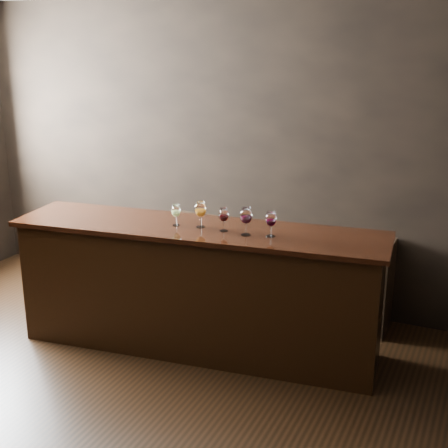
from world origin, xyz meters
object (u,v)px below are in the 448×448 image
at_px(glass_amber, 201,210).
at_px(glass_red_c, 271,220).
at_px(glass_white, 176,211).
at_px(back_bar_shelf, 268,270).
at_px(glass_red_b, 246,216).
at_px(bar_counter, 198,291).
at_px(glass_red_a, 224,216).

bearing_deg(glass_amber, glass_red_c, 0.51).
height_order(glass_white, glass_red_c, glass_red_c).
bearing_deg(back_bar_shelf, glass_red_b, -79.98).
bearing_deg(glass_white, glass_red_b, 0.26).
bearing_deg(bar_counter, glass_red_a, -10.30).
height_order(back_bar_shelf, glass_red_c, glass_red_c).
bearing_deg(glass_white, glass_amber, 12.06).
xyz_separation_m(glass_red_b, glass_red_c, (0.18, 0.04, -0.02)).
distance_m(back_bar_shelf, glass_white, 1.29).
xyz_separation_m(glass_red_a, glass_red_c, (0.37, 0.02, 0.01)).
distance_m(glass_white, glass_red_b, 0.59).
xyz_separation_m(back_bar_shelf, glass_red_a, (-0.02, -0.94, 0.76)).
relative_size(back_bar_shelf, glass_red_a, 12.22).
bearing_deg(back_bar_shelf, glass_red_c, -69.11).
bearing_deg(glass_red_b, glass_red_c, 13.65).
relative_size(glass_white, glass_red_a, 0.94).
distance_m(glass_white, glass_red_a, 0.40).
xyz_separation_m(back_bar_shelf, glass_white, (-0.42, -0.96, 0.75)).
bearing_deg(glass_red_a, back_bar_shelf, 88.71).
bearing_deg(glass_red_a, glass_amber, 174.81).
distance_m(glass_red_a, glass_red_b, 0.19).
relative_size(glass_amber, glass_red_a, 1.13).
relative_size(glass_white, glass_red_c, 0.90).
bearing_deg(glass_white, bar_counter, 12.84).
height_order(back_bar_shelf, glass_white, glass_white).
bearing_deg(glass_amber, bar_counter, -172.52).
bearing_deg(glass_red_b, glass_white, -179.74).
height_order(bar_counter, glass_white, glass_white).
relative_size(glass_red_a, glass_red_c, 0.95).
height_order(back_bar_shelf, glass_amber, glass_amber).
height_order(glass_amber, glass_red_a, glass_amber).
bearing_deg(glass_white, glass_red_c, 3.46).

